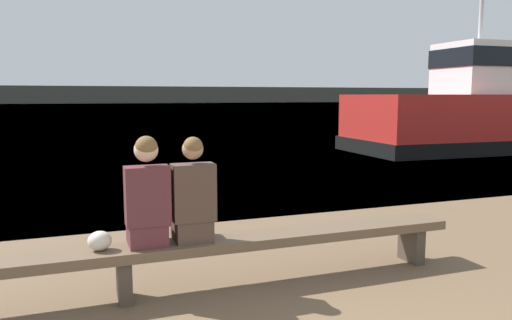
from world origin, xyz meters
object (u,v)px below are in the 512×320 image
person_left (147,198)px  shopping_bag (100,241)px  bench_main (123,258)px  tugboat_red (474,116)px  person_right (193,197)px

person_left → shopping_bag: (-0.43, 0.01, -0.37)m
bench_main → tugboat_red: (12.79, 9.13, 0.77)m
bench_main → person_left: (0.23, 0.01, 0.54)m
shopping_bag → person_right: bearing=-0.7°
bench_main → tugboat_red: bearing=35.5°
person_left → person_right: 0.43m
person_right → tugboat_red: size_ratio=0.12×
person_right → tugboat_red: (12.12, 9.12, 0.25)m
shopping_bag → tugboat_red: size_ratio=0.02×
bench_main → person_right: bearing=0.7°
bench_main → person_right: size_ratio=6.89×
bench_main → person_left: bearing=1.6°
person_left → shopping_bag: size_ratio=4.86×
bench_main → shopping_bag: 0.27m
tugboat_red → person_right: bearing=128.6°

